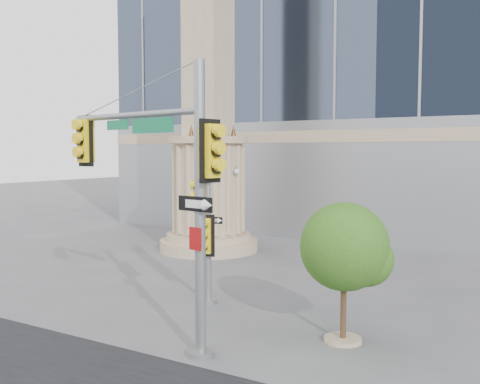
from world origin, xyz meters
The scene contains 5 objects.
ground centered at (0.00, 0.00, 0.00)m, with size 120.00×120.00×0.00m, color #545456.
monument centered at (-6.00, 9.00, 5.52)m, with size 4.40×4.40×16.60m.
main_signal_pole centered at (-0.29, -1.32, 3.94)m, with size 4.89×1.23×6.36m.
secondary_signal_pole centered at (-1.34, 1.88, 2.85)m, with size 0.89×0.64×4.85m.
street_tree centered at (3.24, 0.95, 2.16)m, with size 2.11×2.06×3.28m.
Camera 1 is at (7.33, -10.81, 4.44)m, focal length 40.00 mm.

